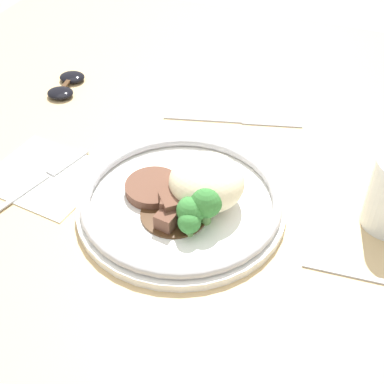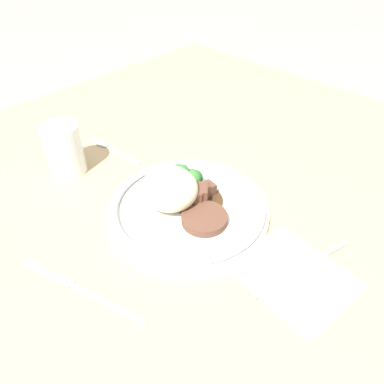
% 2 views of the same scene
% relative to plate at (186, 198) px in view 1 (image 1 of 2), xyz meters
% --- Properties ---
extents(ground_plane, '(8.00, 8.00, 0.00)m').
position_rel_plate_xyz_m(ground_plane, '(-0.01, -0.01, -0.06)').
color(ground_plane, tan).
extents(dining_table, '(1.19, 1.27, 0.04)m').
position_rel_plate_xyz_m(dining_table, '(-0.01, -0.01, -0.04)').
color(dining_table, tan).
rests_on(dining_table, ground).
extents(napkin, '(0.17, 0.15, 0.00)m').
position_rel_plate_xyz_m(napkin, '(-0.21, -0.01, -0.02)').
color(napkin, silver).
rests_on(napkin, dining_table).
extents(plate, '(0.27, 0.27, 0.08)m').
position_rel_plate_xyz_m(plate, '(0.00, 0.00, 0.00)').
color(plate, white).
rests_on(plate, dining_table).
extents(fork, '(0.06, 0.18, 0.00)m').
position_rel_plate_xyz_m(fork, '(-0.20, -0.01, -0.02)').
color(fork, '#ADADB2').
rests_on(fork, napkin).
extents(knife, '(0.21, 0.07, 0.00)m').
position_rel_plate_xyz_m(knife, '(0.00, 0.22, -0.02)').
color(knife, '#ADADB2').
rests_on(knife, dining_table).
extents(sunglasses, '(0.06, 0.10, 0.01)m').
position_rel_plate_xyz_m(sunglasses, '(-0.30, 0.21, -0.02)').
color(sunglasses, black).
rests_on(sunglasses, dining_table).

